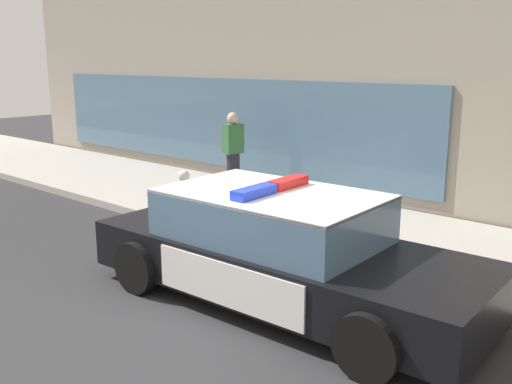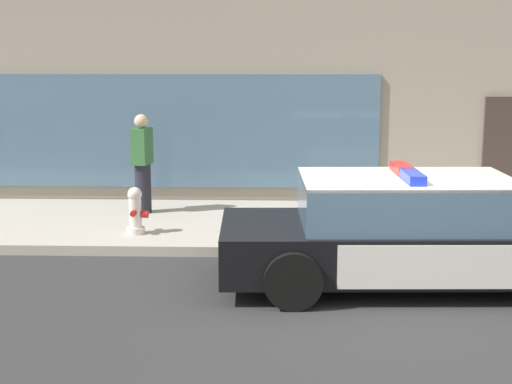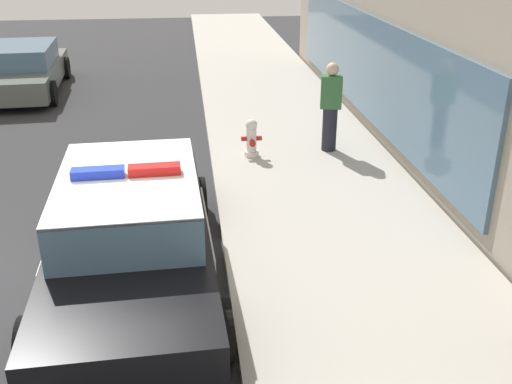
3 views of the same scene
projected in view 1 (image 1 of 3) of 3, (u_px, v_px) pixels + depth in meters
ground at (208, 303)px, 7.10m from camera, size 48.00×48.00×0.00m
sidewalk at (358, 233)px, 9.67m from camera, size 48.00×3.45×0.15m
storefront_building at (406, 1)px, 15.53m from camera, size 20.07×10.22×8.96m
police_cruiser at (280, 249)px, 7.01m from camera, size 5.08×2.24×1.49m
fire_hydrant at (184, 189)px, 11.00m from camera, size 0.34×0.39×0.73m
pedestrian_on_sidewalk at (233, 152)px, 12.12m from camera, size 0.34×0.45×1.71m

